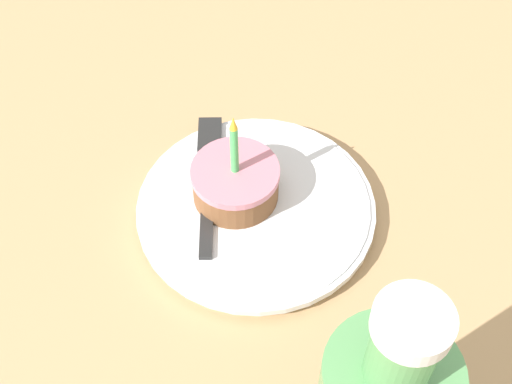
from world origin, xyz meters
name	(u,v)px	position (x,y,z in m)	size (l,w,h in m)	color
ground_plane	(237,249)	(0.00, 0.00, -0.02)	(2.40, 2.40, 0.04)	tan
plate	(256,209)	(-0.02, -0.02, 0.01)	(0.23, 0.23, 0.02)	silver
cake_slice	(238,182)	(0.00, -0.04, 0.04)	(0.08, 0.08, 0.11)	brown
fork	(208,173)	(0.03, -0.06, 0.02)	(0.02, 0.17, 0.00)	#262626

